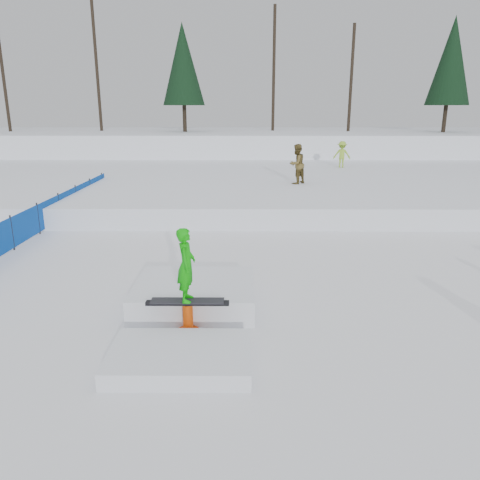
{
  "coord_description": "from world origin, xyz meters",
  "views": [
    {
      "loc": [
        0.58,
        -9.06,
        4.24
      ],
      "look_at": [
        0.5,
        2.0,
        1.1
      ],
      "focal_mm": 35.0,
      "sensor_mm": 36.0,
      "label": 1
    }
  ],
  "objects_px": {
    "safety_fence": "(38,219)",
    "jib_rail_feature": "(191,306)",
    "walker_olive": "(297,164)",
    "walker_ygreen": "(342,154)"
  },
  "relations": [
    {
      "from": "safety_fence",
      "to": "jib_rail_feature",
      "type": "xyz_separation_m",
      "value": [
        6.01,
        -6.8,
        -0.25
      ]
    },
    {
      "from": "safety_fence",
      "to": "jib_rail_feature",
      "type": "distance_m",
      "value": 9.08
    },
    {
      "from": "walker_olive",
      "to": "jib_rail_feature",
      "type": "height_order",
      "value": "walker_olive"
    },
    {
      "from": "walker_ygreen",
      "to": "jib_rail_feature",
      "type": "distance_m",
      "value": 20.34
    },
    {
      "from": "safety_fence",
      "to": "walker_ygreen",
      "type": "xyz_separation_m",
      "value": [
        12.9,
        12.3,
        1.02
      ]
    },
    {
      "from": "walker_olive",
      "to": "safety_fence",
      "type": "bearing_deg",
      "value": -11.49
    },
    {
      "from": "safety_fence",
      "to": "walker_olive",
      "type": "height_order",
      "value": "walker_olive"
    },
    {
      "from": "walker_ygreen",
      "to": "jib_rail_feature",
      "type": "relative_size",
      "value": 0.35
    },
    {
      "from": "safety_fence",
      "to": "jib_rail_feature",
      "type": "bearing_deg",
      "value": -48.53
    },
    {
      "from": "walker_olive",
      "to": "walker_ygreen",
      "type": "distance_m",
      "value": 7.01
    }
  ]
}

